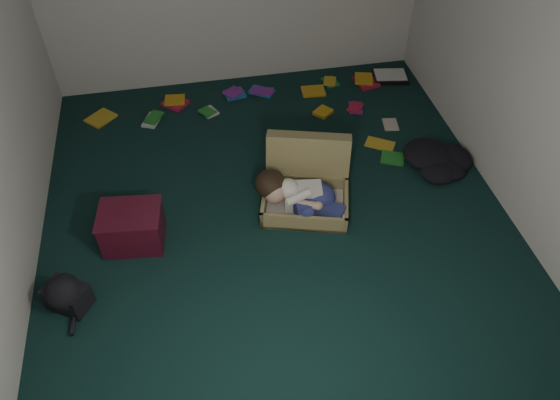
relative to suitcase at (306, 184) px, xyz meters
name	(u,v)px	position (x,y,z in m)	size (l,w,h in m)	color
floor	(277,216)	(-0.30, -0.18, -0.16)	(4.50, 4.50, 0.00)	black
wall_front	(376,388)	(-0.30, -2.43, 1.14)	(4.50, 4.50, 0.00)	silver
wall_right	(535,62)	(1.70, -0.18, 1.14)	(4.50, 4.50, 0.00)	silver
suitcase	(306,184)	(0.00, 0.00, 0.00)	(0.91, 0.90, 0.55)	#988B54
person	(299,195)	(-0.10, -0.17, 0.04)	(0.75, 0.54, 0.34)	white
maroon_bin	(132,227)	(-1.51, -0.23, 0.01)	(0.54, 0.45, 0.34)	#470E1E
backpack	(67,296)	(-2.00, -0.78, -0.05)	(0.38, 0.31, 0.23)	black
clothing_pile	(446,161)	(1.40, 0.15, -0.09)	(0.48, 0.40, 0.15)	black
paper_tray	(390,76)	(1.40, 1.72, -0.14)	(0.43, 0.35, 0.06)	black
book_scatter	(284,109)	(0.07, 1.35, -0.15)	(3.21, 1.65, 0.02)	gold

